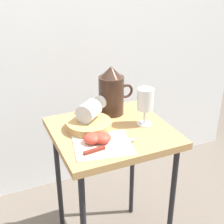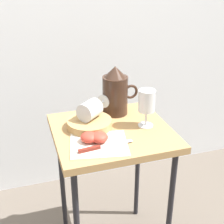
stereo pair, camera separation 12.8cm
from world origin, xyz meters
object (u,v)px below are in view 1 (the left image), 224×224
at_px(basket_tray, 89,125).
at_px(knife, 103,148).
at_px(wine_glass_tipped_near, 89,111).
at_px(pitcher, 111,95).
at_px(apple_half_left, 92,138).
at_px(apple_half_right, 102,138).
at_px(wine_glass_upright, 145,101).
at_px(table, 112,145).

bearing_deg(basket_tray, knife, -94.06).
bearing_deg(wine_glass_tipped_near, knife, -96.34).
bearing_deg(pitcher, apple_half_left, -128.85).
height_order(wine_glass_tipped_near, apple_half_right, wine_glass_tipped_near).
bearing_deg(apple_half_right, pitcher, 58.82).
relative_size(pitcher, apple_half_left, 3.29).
xyz_separation_m(apple_half_right, knife, (-0.02, -0.05, -0.01)).
height_order(pitcher, knife, pitcher).
bearing_deg(wine_glass_upright, wine_glass_tipped_near, 161.38).
height_order(pitcher, wine_glass_tipped_near, pitcher).
distance_m(pitcher, wine_glass_tipped_near, 0.16).
bearing_deg(apple_half_left, wine_glass_tipped_near, 73.80).
bearing_deg(knife, apple_half_left, 106.15).
height_order(table, pitcher, pitcher).
bearing_deg(apple_half_right, basket_tray, 92.93).
relative_size(pitcher, apple_half_right, 3.29).
bearing_deg(apple_half_left, knife, -73.85).
bearing_deg(wine_glass_upright, apple_half_left, -167.01).
xyz_separation_m(pitcher, apple_half_right, (-0.14, -0.23, -0.07)).
bearing_deg(apple_half_right, apple_half_left, 162.12).
bearing_deg(knife, wine_glass_upright, 26.34).
xyz_separation_m(table, knife, (-0.10, -0.13, 0.09)).
bearing_deg(wine_glass_tipped_near, basket_tray, -119.64).
bearing_deg(knife, pitcher, 60.31).
bearing_deg(basket_tray, table, -28.08).
distance_m(wine_glass_upright, apple_half_right, 0.25).
xyz_separation_m(apple_half_left, apple_half_right, (0.04, -0.01, 0.00)).
bearing_deg(basket_tray, pitcher, 34.49).
bearing_deg(pitcher, basket_tray, -145.51).
bearing_deg(table, wine_glass_tipped_near, 141.24).
bearing_deg(wine_glass_tipped_near, apple_half_left, -106.20).
xyz_separation_m(basket_tray, wine_glass_upright, (0.23, -0.06, 0.09)).
height_order(apple_half_left, knife, apple_half_left).
relative_size(table, apple_half_left, 10.00).
bearing_deg(pitcher, apple_half_right, -121.18).
bearing_deg(wine_glass_upright, apple_half_right, -162.16).
xyz_separation_m(table, apple_half_right, (-0.08, -0.09, 0.10)).
relative_size(pitcher, wine_glass_upright, 1.38).
relative_size(apple_half_right, knife, 0.31).
distance_m(wine_glass_tipped_near, apple_half_left, 0.15).
distance_m(table, apple_half_left, 0.17).
bearing_deg(apple_half_left, pitcher, 51.15).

